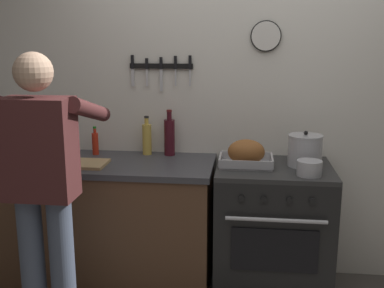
{
  "coord_description": "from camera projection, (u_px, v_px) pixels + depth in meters",
  "views": [
    {
      "loc": [
        0.03,
        -2.03,
        1.73
      ],
      "look_at": [
        -0.31,
        0.85,
        1.07
      ],
      "focal_mm": 43.74,
      "sensor_mm": 36.0,
      "label": 1
    }
  ],
  "objects": [
    {
      "name": "wall_back",
      "position": [
        243.0,
        99.0,
        3.37
      ],
      "size": [
        6.0,
        0.13,
        2.6
      ],
      "color": "white",
      "rests_on": "ground"
    },
    {
      "name": "counter_block",
      "position": [
        70.0,
        220.0,
        3.35
      ],
      "size": [
        2.03,
        0.65,
        0.9
      ],
      "color": "brown",
      "rests_on": "ground"
    },
    {
      "name": "stove",
      "position": [
        272.0,
        230.0,
        3.18
      ],
      "size": [
        0.76,
        0.67,
        0.9
      ],
      "color": "black",
      "rests_on": "ground"
    },
    {
      "name": "person_cook",
      "position": [
        43.0,
        181.0,
        2.6
      ],
      "size": [
        0.51,
        0.63,
        1.66
      ],
      "rotation": [
        0.0,
        0.0,
        1.49
      ],
      "color": "#4C566B",
      "rests_on": "ground"
    },
    {
      "name": "roasting_pan",
      "position": [
        246.0,
        154.0,
        3.08
      ],
      "size": [
        0.35,
        0.26,
        0.18
      ],
      "color": "#B7B7BC",
      "rests_on": "stove"
    },
    {
      "name": "stock_pot",
      "position": [
        305.0,
        150.0,
        3.08
      ],
      "size": [
        0.23,
        0.23,
        0.24
      ],
      "color": "#B7B7BC",
      "rests_on": "stove"
    },
    {
      "name": "saucepan",
      "position": [
        309.0,
        168.0,
        2.87
      ],
      "size": [
        0.15,
        0.15,
        0.09
      ],
      "color": "#B7B7BC",
      "rests_on": "stove"
    },
    {
      "name": "cutting_board",
      "position": [
        80.0,
        164.0,
        3.12
      ],
      "size": [
        0.36,
        0.24,
        0.02
      ],
      "primitive_type": "cube",
      "color": "tan",
      "rests_on": "counter_block"
    },
    {
      "name": "bottle_hot_sauce",
      "position": [
        95.0,
        143.0,
        3.39
      ],
      "size": [
        0.05,
        0.05,
        0.21
      ],
      "color": "red",
      "rests_on": "counter_block"
    },
    {
      "name": "bottle_cooking_oil",
      "position": [
        147.0,
        138.0,
        3.38
      ],
      "size": [
        0.07,
        0.07,
        0.28
      ],
      "color": "gold",
      "rests_on": "counter_block"
    },
    {
      "name": "bottle_wine_red",
      "position": [
        169.0,
        136.0,
        3.36
      ],
      "size": [
        0.08,
        0.08,
        0.33
      ],
      "color": "#47141E",
      "rests_on": "counter_block"
    }
  ]
}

